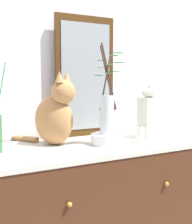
% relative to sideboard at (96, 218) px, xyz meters
% --- Properties ---
extents(wall_back, '(4.40, 0.08, 2.60)m').
position_rel_sideboard_xyz_m(wall_back, '(0.00, 0.35, 0.85)').
color(wall_back, silver).
rests_on(wall_back, ground_plane).
extents(sideboard, '(1.28, 0.57, 0.90)m').
position_rel_sideboard_xyz_m(sideboard, '(0.00, 0.00, 0.00)').
color(sideboard, '#492515').
rests_on(sideboard, ground_plane).
extents(mirror_leaning, '(0.40, 0.03, 0.76)m').
position_rel_sideboard_xyz_m(mirror_leaning, '(0.06, 0.25, 0.83)').
color(mirror_leaning, '#44280D').
rests_on(mirror_leaning, sideboard).
extents(cat_sitting, '(0.32, 0.39, 0.41)m').
position_rel_sideboard_xyz_m(cat_sitting, '(-0.21, 0.08, 0.62)').
color(cat_sitting, '#B27B49').
rests_on(cat_sitting, sideboard).
extents(bowl_porcelain, '(0.18, 0.18, 0.06)m').
position_rel_sideboard_xyz_m(bowl_porcelain, '(0.04, -0.05, 0.48)').
color(bowl_porcelain, white).
rests_on(bowl_porcelain, sideboard).
extents(vase_glass_clear, '(0.13, 0.26, 0.50)m').
position_rel_sideboard_xyz_m(vase_glass_clear, '(0.04, -0.05, 0.65)').
color(vase_glass_clear, silver).
rests_on(vase_glass_clear, bowl_porcelain).
extents(jar_lidded_porcelain, '(0.11, 0.11, 0.33)m').
position_rel_sideboard_xyz_m(jar_lidded_porcelain, '(0.37, 0.00, 0.60)').
color(jar_lidded_porcelain, silver).
rests_on(jar_lidded_porcelain, sideboard).
extents(candle_pillar, '(0.05, 0.05, 0.10)m').
position_rel_sideboard_xyz_m(candle_pillar, '(0.23, -0.10, 0.49)').
color(candle_pillar, silver).
rests_on(candle_pillar, sideboard).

